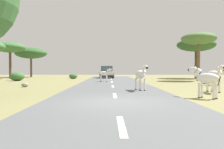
{
  "coord_description": "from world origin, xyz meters",
  "views": [
    {
      "loc": [
        -0.31,
        -9.27,
        1.34
      ],
      "look_at": [
        -0.1,
        7.0,
        0.96
      ],
      "focal_mm": 37.4,
      "sensor_mm": 36.0,
      "label": 1
    }
  ],
  "objects_px": {
    "zebra_2": "(105,74)",
    "tree_2": "(196,45)",
    "bush_1": "(17,76)",
    "tree_1": "(10,48)",
    "zebra_0": "(141,75)",
    "zebra_4": "(214,76)",
    "zebra_1": "(206,79)",
    "rock_2": "(25,85)",
    "zebra_3": "(214,75)",
    "bush_4": "(205,80)",
    "tree_4": "(31,53)",
    "car_0": "(106,72)",
    "bush_3": "(73,76)",
    "tree_7": "(199,39)"
  },
  "relations": [
    {
      "from": "zebra_0",
      "to": "car_0",
      "type": "distance_m",
      "value": 20.24
    },
    {
      "from": "bush_1",
      "to": "tree_2",
      "type": "bearing_deg",
      "value": 16.19
    },
    {
      "from": "zebra_3",
      "to": "bush_4",
      "type": "height_order",
      "value": "zebra_3"
    },
    {
      "from": "bush_1",
      "to": "rock_2",
      "type": "distance_m",
      "value": 10.19
    },
    {
      "from": "zebra_0",
      "to": "zebra_2",
      "type": "distance_m",
      "value": 10.21
    },
    {
      "from": "tree_4",
      "to": "bush_3",
      "type": "height_order",
      "value": "tree_4"
    },
    {
      "from": "zebra_1",
      "to": "tree_2",
      "type": "relative_size",
      "value": 0.26
    },
    {
      "from": "tree_1",
      "to": "bush_3",
      "type": "bearing_deg",
      "value": -4.59
    },
    {
      "from": "zebra_2",
      "to": "tree_1",
      "type": "bearing_deg",
      "value": -110.05
    },
    {
      "from": "zebra_2",
      "to": "bush_4",
      "type": "relative_size",
      "value": 1.42
    },
    {
      "from": "car_0",
      "to": "tree_7",
      "type": "xyz_separation_m",
      "value": [
        10.59,
        -7.66,
        3.91
      ]
    },
    {
      "from": "zebra_1",
      "to": "tree_4",
      "type": "distance_m",
      "value": 33.48
    },
    {
      "from": "zebra_3",
      "to": "tree_2",
      "type": "xyz_separation_m",
      "value": [
        4.02,
        14.67,
        3.95
      ]
    },
    {
      "from": "zebra_2",
      "to": "tree_2",
      "type": "xyz_separation_m",
      "value": [
        12.95,
        9.38,
        3.92
      ]
    },
    {
      "from": "tree_1",
      "to": "bush_4",
      "type": "distance_m",
      "value": 25.9
    },
    {
      "from": "zebra_1",
      "to": "rock_2",
      "type": "xyz_separation_m",
      "value": [
        -10.68,
        6.86,
        -0.74
      ]
    },
    {
      "from": "bush_4",
      "to": "tree_4",
      "type": "bearing_deg",
      "value": 140.52
    },
    {
      "from": "bush_1",
      "to": "tree_1",
      "type": "bearing_deg",
      "value": 118.49
    },
    {
      "from": "tree_4",
      "to": "tree_2",
      "type": "bearing_deg",
      "value": -12.48
    },
    {
      "from": "zebra_0",
      "to": "tree_2",
      "type": "distance_m",
      "value": 22.34
    },
    {
      "from": "car_0",
      "to": "tree_2",
      "type": "distance_m",
      "value": 13.48
    },
    {
      "from": "zebra_0",
      "to": "zebra_4",
      "type": "distance_m",
      "value": 4.19
    },
    {
      "from": "bush_3",
      "to": "bush_4",
      "type": "distance_m",
      "value": 17.68
    },
    {
      "from": "car_0",
      "to": "tree_1",
      "type": "bearing_deg",
      "value": 2.26
    },
    {
      "from": "zebra_4",
      "to": "tree_1",
      "type": "xyz_separation_m",
      "value": [
        -19.93,
        19.68,
        3.37
      ]
    },
    {
      "from": "zebra_3",
      "to": "tree_2",
      "type": "distance_m",
      "value": 15.72
    },
    {
      "from": "zebra_1",
      "to": "tree_7",
      "type": "distance_m",
      "value": 17.41
    },
    {
      "from": "rock_2",
      "to": "zebra_0",
      "type": "bearing_deg",
      "value": -22.31
    },
    {
      "from": "zebra_2",
      "to": "bush_3",
      "type": "distance_m",
      "value": 9.4
    },
    {
      "from": "rock_2",
      "to": "zebra_2",
      "type": "bearing_deg",
      "value": 48.49
    },
    {
      "from": "zebra_0",
      "to": "zebra_4",
      "type": "bearing_deg",
      "value": 153.17
    },
    {
      "from": "zebra_1",
      "to": "car_0",
      "type": "distance_m",
      "value": 24.09
    },
    {
      "from": "zebra_1",
      "to": "bush_3",
      "type": "xyz_separation_m",
      "value": [
        -9.36,
        21.68,
        -0.55
      ]
    },
    {
      "from": "tree_7",
      "to": "car_0",
      "type": "bearing_deg",
      "value": 144.11
    },
    {
      "from": "zebra_3",
      "to": "bush_1",
      "type": "distance_m",
      "value": 20.59
    },
    {
      "from": "bush_1",
      "to": "bush_3",
      "type": "bearing_deg",
      "value": 44.98
    },
    {
      "from": "zebra_4",
      "to": "bush_3",
      "type": "xyz_separation_m",
      "value": [
        -10.98,
        18.96,
        -0.62
      ]
    },
    {
      "from": "zebra_4",
      "to": "tree_2",
      "type": "height_order",
      "value": "tree_2"
    },
    {
      "from": "zebra_4",
      "to": "tree_1",
      "type": "bearing_deg",
      "value": -52.88
    },
    {
      "from": "zebra_1",
      "to": "zebra_3",
      "type": "xyz_separation_m",
      "value": [
        4.06,
        8.14,
        -0.05
      ]
    },
    {
      "from": "bush_3",
      "to": "rock_2",
      "type": "bearing_deg",
      "value": -95.1
    },
    {
      "from": "zebra_4",
      "to": "bush_1",
      "type": "bearing_deg",
      "value": -47.3
    },
    {
      "from": "tree_4",
      "to": "rock_2",
      "type": "relative_size",
      "value": 9.82
    },
    {
      "from": "zebra_1",
      "to": "rock_2",
      "type": "height_order",
      "value": "zebra_1"
    },
    {
      "from": "zebra_3",
      "to": "tree_4",
      "type": "xyz_separation_m",
      "value": [
        -21.45,
        20.31,
        3.13
      ]
    },
    {
      "from": "car_0",
      "to": "zebra_3",
      "type": "bearing_deg",
      "value": 116.87
    },
    {
      "from": "tree_7",
      "to": "zebra_0",
      "type": "bearing_deg",
      "value": -123.69
    },
    {
      "from": "zebra_2",
      "to": "tree_2",
      "type": "bearing_deg",
      "value": 139.57
    },
    {
      "from": "zebra_3",
      "to": "bush_3",
      "type": "height_order",
      "value": "zebra_3"
    },
    {
      "from": "tree_4",
      "to": "bush_4",
      "type": "height_order",
      "value": "tree_4"
    }
  ]
}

